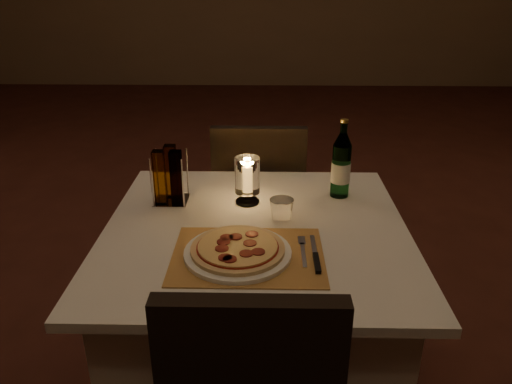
{
  "coord_description": "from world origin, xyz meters",
  "views": [
    {
      "loc": [
        0.09,
        -2.2,
        1.52
      ],
      "look_at": [
        0.06,
        -0.73,
        0.86
      ],
      "focal_mm": 35.0,
      "sensor_mm": 36.0,
      "label": 1
    }
  ],
  "objects_px": {
    "main_table": "(256,317)",
    "tumbler": "(282,211)",
    "plate": "(238,253)",
    "pizza": "(238,248)",
    "hurricane_candle": "(247,177)",
    "chair_far": "(259,192)",
    "water_bottle": "(341,166)"
  },
  "relations": [
    {
      "from": "main_table",
      "to": "tumbler",
      "type": "height_order",
      "value": "tumbler"
    },
    {
      "from": "tumbler",
      "to": "plate",
      "type": "bearing_deg",
      "value": -120.93
    },
    {
      "from": "plate",
      "to": "pizza",
      "type": "distance_m",
      "value": 0.02
    },
    {
      "from": "main_table",
      "to": "hurricane_candle",
      "type": "bearing_deg",
      "value": 100.19
    },
    {
      "from": "plate",
      "to": "tumbler",
      "type": "relative_size",
      "value": 3.93
    },
    {
      "from": "plate",
      "to": "pizza",
      "type": "relative_size",
      "value": 1.14
    },
    {
      "from": "tumbler",
      "to": "chair_far",
      "type": "bearing_deg",
      "value": 97.26
    },
    {
      "from": "main_table",
      "to": "hurricane_candle",
      "type": "xyz_separation_m",
      "value": [
        -0.03,
        0.19,
        0.47
      ]
    },
    {
      "from": "hurricane_candle",
      "to": "water_bottle",
      "type": "bearing_deg",
      "value": 11.64
    },
    {
      "from": "chair_far",
      "to": "tumbler",
      "type": "distance_m",
      "value": 0.71
    },
    {
      "from": "hurricane_candle",
      "to": "tumbler",
      "type": "bearing_deg",
      "value": -50.95
    },
    {
      "from": "plate",
      "to": "hurricane_candle",
      "type": "xyz_separation_m",
      "value": [
        0.02,
        0.37,
        0.09
      ]
    },
    {
      "from": "main_table",
      "to": "tumbler",
      "type": "relative_size",
      "value": 12.27
    },
    {
      "from": "chair_far",
      "to": "pizza",
      "type": "xyz_separation_m",
      "value": [
        -0.05,
        -0.89,
        0.22
      ]
    },
    {
      "from": "plate",
      "to": "water_bottle",
      "type": "distance_m",
      "value": 0.58
    },
    {
      "from": "tumbler",
      "to": "hurricane_candle",
      "type": "distance_m",
      "value": 0.2
    },
    {
      "from": "plate",
      "to": "water_bottle",
      "type": "height_order",
      "value": "water_bottle"
    },
    {
      "from": "main_table",
      "to": "hurricane_candle",
      "type": "relative_size",
      "value": 5.75
    },
    {
      "from": "pizza",
      "to": "hurricane_candle",
      "type": "relative_size",
      "value": 1.61
    },
    {
      "from": "plate",
      "to": "chair_far",
      "type": "bearing_deg",
      "value": 86.8
    },
    {
      "from": "pizza",
      "to": "water_bottle",
      "type": "bearing_deg",
      "value": 51.11
    },
    {
      "from": "main_table",
      "to": "pizza",
      "type": "distance_m",
      "value": 0.44
    },
    {
      "from": "plate",
      "to": "tumbler",
      "type": "bearing_deg",
      "value": 59.07
    },
    {
      "from": "main_table",
      "to": "water_bottle",
      "type": "bearing_deg",
      "value": 40.57
    },
    {
      "from": "main_table",
      "to": "hurricane_candle",
      "type": "height_order",
      "value": "hurricane_candle"
    },
    {
      "from": "plate",
      "to": "hurricane_candle",
      "type": "bearing_deg",
      "value": 87.66
    },
    {
      "from": "pizza",
      "to": "plate",
      "type": "bearing_deg",
      "value": 78.58
    },
    {
      "from": "main_table",
      "to": "plate",
      "type": "distance_m",
      "value": 0.42
    },
    {
      "from": "main_table",
      "to": "water_bottle",
      "type": "xyz_separation_m",
      "value": [
        0.31,
        0.26,
        0.49
      ]
    },
    {
      "from": "pizza",
      "to": "hurricane_candle",
      "type": "bearing_deg",
      "value": 87.65
    },
    {
      "from": "plate",
      "to": "hurricane_candle",
      "type": "distance_m",
      "value": 0.38
    },
    {
      "from": "water_bottle",
      "to": "hurricane_candle",
      "type": "xyz_separation_m",
      "value": [
        -0.34,
        -0.07,
        -0.02
      ]
    }
  ]
}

